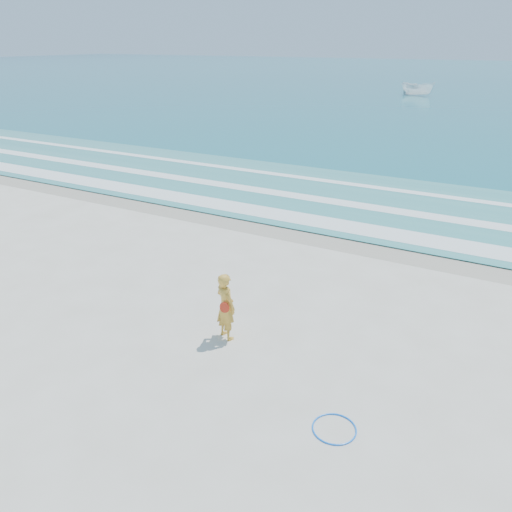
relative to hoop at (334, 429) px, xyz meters
The scene contains 10 objects.
ground 5.05m from the hoop, behind, with size 400.00×400.00×0.00m, color silver.
wet_sand 10.87m from the hoop, 117.41° to the left, with size 400.00×2.40×0.00m, color #B2A893.
ocean 105.77m from the hoop, 92.71° to the left, with size 400.00×190.00×0.04m, color #19727F.
shallow 15.48m from the hoop, 108.86° to the left, with size 400.00×10.00×0.01m, color #59B7AD.
foam_near 12.04m from the hoop, 114.56° to the left, with size 400.00×1.40×0.01m, color white.
foam_mid 14.72m from the hoop, 109.87° to the left, with size 400.00×0.90×0.01m, color white.
foam_far 17.86m from the hoop, 106.27° to the left, with size 400.00×0.60×0.01m, color white.
hoop is the anchor object (origin of this frame).
boat 65.65m from the hoop, 100.95° to the left, with size 1.72×4.56×1.76m, color white.
woman 4.09m from the hoop, 153.42° to the left, with size 0.76×0.65×1.77m.
Camera 1 is at (7.29, -7.97, 6.94)m, focal length 35.00 mm.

